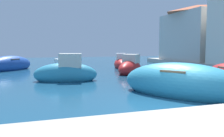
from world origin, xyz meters
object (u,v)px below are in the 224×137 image
object	(u,v)px
moored_boat_7	(60,68)
moored_boat_3	(180,84)
moored_boat_0	(121,64)
moored_boat_10	(66,73)
moored_boat_1	(130,67)
waterfront_building_annex	(197,32)
moored_boat_4	(10,65)

from	to	relation	value
moored_boat_7	moored_boat_3	bearing A→B (deg)	-169.86
moored_boat_0	moored_boat_10	size ratio (longest dim) A/B	0.89
moored_boat_1	moored_boat_3	bearing A→B (deg)	31.66
moored_boat_3	waterfront_building_annex	distance (m)	18.77
moored_boat_0	moored_boat_4	size ratio (longest dim) A/B	0.75
moored_boat_3	waterfront_building_annex	size ratio (longest dim) A/B	0.65
moored_boat_7	moored_boat_10	size ratio (longest dim) A/B	0.80
moored_boat_10	moored_boat_4	bearing A→B (deg)	-52.05
moored_boat_0	moored_boat_10	world-z (taller)	moored_boat_10
waterfront_building_annex	moored_boat_3	bearing A→B (deg)	-129.80
moored_boat_0	moored_boat_10	xyz separation A→B (m)	(-6.10, -7.23, 0.08)
moored_boat_3	moored_boat_10	world-z (taller)	moored_boat_10
moored_boat_0	moored_boat_7	size ratio (longest dim) A/B	1.11
moored_boat_0	moored_boat_4	bearing A→B (deg)	-79.47
moored_boat_1	moored_boat_10	world-z (taller)	moored_boat_10
moored_boat_1	moored_boat_4	size ratio (longest dim) A/B	0.78
moored_boat_7	waterfront_building_annex	bearing A→B (deg)	-86.93
moored_boat_1	moored_boat_7	xyz separation A→B (m)	(-5.15, 1.89, -0.11)
moored_boat_4	waterfront_building_annex	world-z (taller)	waterfront_building_annex
moored_boat_0	moored_boat_7	distance (m)	6.69
moored_boat_1	waterfront_building_annex	bearing A→B (deg)	158.98
moored_boat_7	moored_boat_10	distance (m)	4.45
moored_boat_3	waterfront_building_annex	bearing A→B (deg)	-73.15
moored_boat_4	moored_boat_7	size ratio (longest dim) A/B	1.49
moored_boat_4	moored_boat_10	xyz separation A→B (m)	(4.02, -8.01, 0.04)
moored_boat_0	moored_boat_3	distance (m)	13.03
moored_boat_1	waterfront_building_annex	world-z (taller)	waterfront_building_annex
moored_boat_1	moored_boat_4	bearing A→B (deg)	-81.07
moored_boat_4	moored_boat_0	bearing A→B (deg)	-53.99
moored_boat_1	moored_boat_0	bearing A→B (deg)	-151.65
moored_boat_3	moored_boat_0	bearing A→B (deg)	-42.52
moored_boat_10	moored_boat_3	bearing A→B (deg)	136.91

